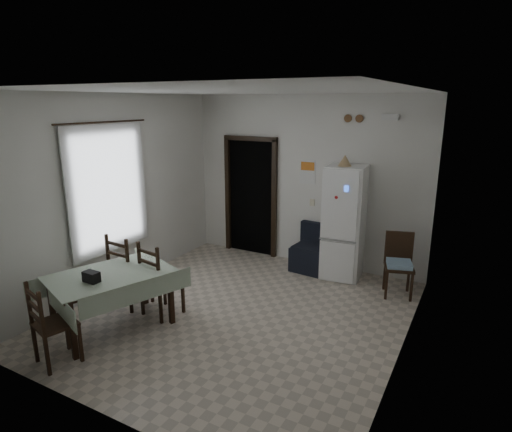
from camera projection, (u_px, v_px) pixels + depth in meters
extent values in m
plane|color=#C2B39F|center=(238.00, 313.00, 5.79)|extent=(4.50, 4.50, 0.00)
cube|color=black|center=(257.00, 196.00, 8.09)|extent=(0.90, 0.45, 2.10)
cube|color=black|center=(228.00, 196.00, 8.11)|extent=(0.08, 0.10, 2.18)
cube|color=black|center=(275.00, 201.00, 7.66)|extent=(0.08, 0.10, 2.18)
cube|color=black|center=(251.00, 138.00, 7.60)|extent=(1.06, 0.10, 0.08)
cube|color=silver|center=(103.00, 189.00, 6.21)|extent=(0.10, 1.20, 1.60)
cube|color=silver|center=(109.00, 189.00, 6.16)|extent=(0.02, 1.45, 1.85)
cylinder|color=black|center=(103.00, 122.00, 5.91)|extent=(0.02, 1.60, 0.02)
cube|color=white|center=(308.00, 172.00, 7.24)|extent=(0.28, 0.02, 0.40)
cube|color=orange|center=(308.00, 166.00, 7.21)|extent=(0.24, 0.01, 0.14)
cube|color=beige|center=(312.00, 203.00, 7.33)|extent=(0.08, 0.02, 0.12)
cylinder|color=brown|center=(348.00, 118.00, 6.70)|extent=(0.12, 0.03, 0.12)
cylinder|color=brown|center=(359.00, 119.00, 6.62)|extent=(0.12, 0.03, 0.12)
cube|color=white|center=(390.00, 117.00, 6.37)|extent=(0.25, 0.07, 0.09)
cone|color=tan|center=(345.00, 160.00, 6.49)|extent=(0.22, 0.22, 0.17)
cube|color=black|center=(91.00, 277.00, 4.98)|extent=(0.20, 0.12, 0.13)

